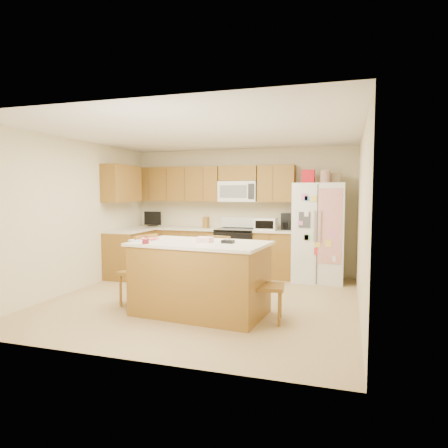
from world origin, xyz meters
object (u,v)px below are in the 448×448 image
(refrigerator, at_px, (319,231))
(island, at_px, (200,278))
(stove, at_px, (237,251))
(windsor_chair_back, at_px, (224,269))
(windsor_chair_left, at_px, (139,272))
(windsor_chair_right, at_px, (266,286))

(refrigerator, relative_size, island, 1.07)
(refrigerator, bearing_deg, stove, 177.70)
(stove, height_order, windsor_chair_back, stove)
(stove, distance_m, refrigerator, 1.63)
(windsor_chair_left, relative_size, windsor_chair_right, 1.08)
(refrigerator, distance_m, windsor_chair_left, 3.40)
(stove, distance_m, windsor_chair_right, 2.85)
(island, xyz_separation_m, windsor_chair_right, (0.91, -0.05, -0.04))
(stove, bearing_deg, windsor_chair_right, -67.11)
(island, distance_m, windsor_chair_back, 0.74)
(windsor_chair_back, bearing_deg, refrigerator, 54.60)
(stove, xyz_separation_m, windsor_chair_back, (0.30, -1.85, -0.00))
(windsor_chair_right, bearing_deg, windsor_chair_left, 175.51)
(stove, bearing_deg, windsor_chair_back, -80.70)
(stove, height_order, island, stove)
(refrigerator, xyz_separation_m, windsor_chair_right, (-0.46, -2.56, -0.47))
(refrigerator, relative_size, windsor_chair_back, 2.04)
(windsor_chair_back, bearing_deg, windsor_chair_left, -149.97)
(windsor_chair_right, bearing_deg, island, 177.12)
(windsor_chair_back, xyz_separation_m, windsor_chair_right, (0.80, -0.77, -0.02))
(windsor_chair_back, bearing_deg, stove, 99.30)
(stove, xyz_separation_m, island, (0.20, -2.58, 0.02))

